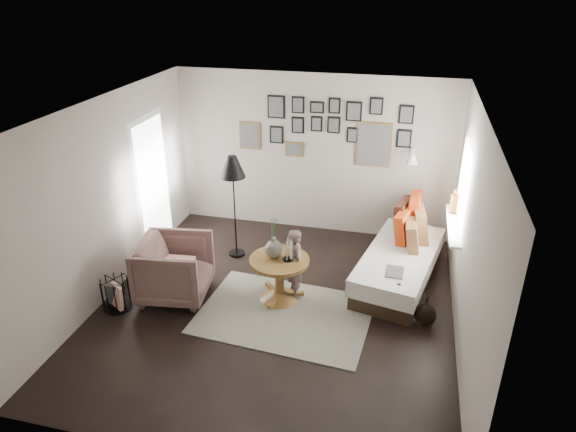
% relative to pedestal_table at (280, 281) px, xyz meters
% --- Properties ---
extents(ground, '(4.80, 4.80, 0.00)m').
position_rel_pedestal_table_xyz_m(ground, '(-0.01, -0.21, -0.28)').
color(ground, black).
rests_on(ground, ground).
extents(wall_back, '(4.50, 0.00, 4.50)m').
position_rel_pedestal_table_xyz_m(wall_back, '(-0.01, 2.19, 1.02)').
color(wall_back, gray).
rests_on(wall_back, ground).
extents(wall_front, '(4.50, 0.00, 4.50)m').
position_rel_pedestal_table_xyz_m(wall_front, '(-0.01, -2.61, 1.02)').
color(wall_front, gray).
rests_on(wall_front, ground).
extents(wall_left, '(0.00, 4.80, 4.80)m').
position_rel_pedestal_table_xyz_m(wall_left, '(-2.26, -0.21, 1.02)').
color(wall_left, gray).
rests_on(wall_left, ground).
extents(wall_right, '(0.00, 4.80, 4.80)m').
position_rel_pedestal_table_xyz_m(wall_right, '(2.24, -0.21, 1.02)').
color(wall_right, gray).
rests_on(wall_right, ground).
extents(ceiling, '(4.80, 4.80, 0.00)m').
position_rel_pedestal_table_xyz_m(ceiling, '(-0.01, -0.21, 2.32)').
color(ceiling, white).
rests_on(ceiling, wall_back).
extents(door_left, '(0.00, 2.14, 2.14)m').
position_rel_pedestal_table_xyz_m(door_left, '(-2.24, 0.99, 0.77)').
color(door_left, white).
rests_on(door_left, wall_left).
extents(window_right, '(0.15, 1.32, 1.30)m').
position_rel_pedestal_table_xyz_m(window_right, '(2.17, 1.13, 0.65)').
color(window_right, white).
rests_on(window_right, wall_right).
extents(gallery_wall, '(2.74, 0.03, 1.08)m').
position_rel_pedestal_table_xyz_m(gallery_wall, '(0.28, 2.17, 1.46)').
color(gallery_wall, brown).
rests_on(gallery_wall, wall_back).
extents(wall_sconce, '(0.18, 0.36, 0.16)m').
position_rel_pedestal_table_xyz_m(wall_sconce, '(1.54, 1.92, 1.18)').
color(wall_sconce, white).
rests_on(wall_sconce, wall_back).
extents(rug, '(2.25, 1.66, 0.01)m').
position_rel_pedestal_table_xyz_m(rug, '(0.15, -0.33, -0.28)').
color(rug, beige).
rests_on(rug, ground).
extents(pedestal_table, '(0.78, 0.78, 0.62)m').
position_rel_pedestal_table_xyz_m(pedestal_table, '(0.00, 0.00, 0.00)').
color(pedestal_table, brown).
rests_on(pedestal_table, ground).
extents(vase, '(0.22, 0.22, 0.56)m').
position_rel_pedestal_table_xyz_m(vase, '(-0.08, 0.02, 0.50)').
color(vase, black).
rests_on(vase, pedestal_table).
extents(candles, '(0.13, 0.13, 0.29)m').
position_rel_pedestal_table_xyz_m(candles, '(0.11, 0.00, 0.47)').
color(candles, black).
rests_on(candles, pedestal_table).
extents(daybed, '(1.27, 2.16, 1.00)m').
position_rel_pedestal_table_xyz_m(daybed, '(1.51, 0.92, 0.03)').
color(daybed, black).
rests_on(daybed, ground).
extents(magazine_on_daybed, '(0.23, 0.31, 0.02)m').
position_rel_pedestal_table_xyz_m(magazine_on_daybed, '(1.46, 0.27, 0.18)').
color(magazine_on_daybed, black).
rests_on(magazine_on_daybed, daybed).
extents(armchair, '(1.02, 1.00, 0.83)m').
position_rel_pedestal_table_xyz_m(armchair, '(-1.37, -0.25, 0.13)').
color(armchair, brown).
rests_on(armchair, ground).
extents(armchair_cushion, '(0.41, 0.42, 0.17)m').
position_rel_pedestal_table_xyz_m(armchair_cushion, '(-1.34, -0.20, 0.20)').
color(armchair_cushion, white).
rests_on(armchair_cushion, armchair).
extents(floor_lamp, '(0.37, 0.37, 1.60)m').
position_rel_pedestal_table_xyz_m(floor_lamp, '(-0.95, 1.01, 1.09)').
color(floor_lamp, black).
rests_on(floor_lamp, ground).
extents(magazine_basket, '(0.45, 0.45, 0.43)m').
position_rel_pedestal_table_xyz_m(magazine_basket, '(-2.00, -0.70, -0.07)').
color(magazine_basket, black).
rests_on(magazine_basket, ground).
extents(demijohn_large, '(0.31, 0.31, 0.47)m').
position_rel_pedestal_table_xyz_m(demijohn_large, '(1.53, -0.00, -0.10)').
color(demijohn_large, black).
rests_on(demijohn_large, ground).
extents(demijohn_small, '(0.27, 0.27, 0.42)m').
position_rel_pedestal_table_xyz_m(demijohn_small, '(1.88, -0.12, -0.12)').
color(demijohn_small, black).
rests_on(demijohn_small, ground).
extents(child, '(0.37, 0.43, 1.00)m').
position_rel_pedestal_table_xyz_m(child, '(0.20, 0.12, 0.21)').
color(child, '#604F4B').
rests_on(child, ground).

